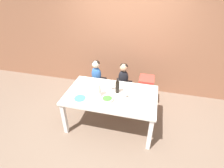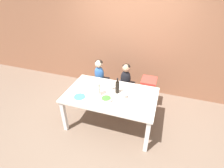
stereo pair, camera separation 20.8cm
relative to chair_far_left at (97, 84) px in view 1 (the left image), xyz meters
The scene contains 15 objects.
ground_plane 1.03m from the chair_far_left, 54.92° to the right, with size 14.00×14.00×0.00m, color #705B4C.
wall_back 1.28m from the chair_far_left, 50.64° to the left, with size 10.00×0.06×2.70m.
dining_table 0.98m from the chair_far_left, 54.92° to the right, with size 1.68×1.00×0.72m.
chair_far_left is the anchor object (origin of this frame).
chair_far_center 0.63m from the chair_far_left, ahead, with size 0.37×0.41×0.48m.
chair_right_highchair 1.16m from the chair_far_left, ahead, with size 0.31×0.35×0.71m.
person_child_left 0.37m from the chair_far_left, 90.00° to the left, with size 0.22×0.18×0.52m.
person_child_center 0.73m from the chair_far_left, ahead, with size 0.22×0.18×0.52m.
wine_bottle 1.04m from the chair_far_left, 46.80° to the right, with size 0.08×0.08×0.31m.
paper_towel_roll 1.05m from the chair_far_left, 69.28° to the right, with size 0.10×0.10×0.27m.
wine_glass_near 1.24m from the chair_far_left, 45.28° to the right, with size 0.07×0.07×0.17m.
wine_glass_far 0.93m from the chair_far_left, 51.40° to the right, with size 0.07×0.07×0.17m.
salad_bowl_large 1.18m from the chair_far_left, 61.68° to the right, with size 0.20×0.20×0.08m.
dinner_plate_front_left 1.08m from the chair_far_left, 88.09° to the right, with size 0.21×0.21×0.01m.
dinner_plate_back_left 0.59m from the chair_far_left, 71.91° to the right, with size 0.21×0.21×0.01m.
Camera 1 is at (0.65, -2.54, 2.62)m, focal length 28.00 mm.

